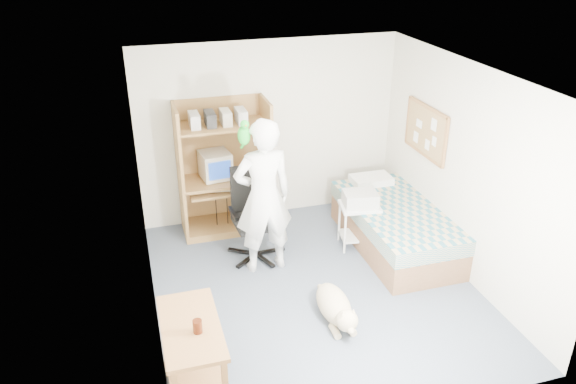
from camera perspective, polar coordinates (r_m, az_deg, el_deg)
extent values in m
plane|color=#4B5466|center=(6.64, 2.74, -9.73)|extent=(4.00, 4.00, 0.00)
cube|color=beige|center=(7.77, -1.91, 6.19)|extent=(3.60, 0.02, 2.50)
cube|color=beige|center=(6.77, 17.53, 1.92)|extent=(0.02, 4.00, 2.50)
cube|color=beige|center=(5.71, -14.34, -2.19)|extent=(0.02, 4.00, 2.50)
cube|color=white|center=(5.57, 3.28, 11.70)|extent=(3.60, 4.00, 0.02)
cube|color=brown|center=(7.42, -10.87, 1.84)|extent=(0.04, 0.60, 1.80)
cube|color=brown|center=(7.59, -2.17, 2.89)|extent=(0.04, 0.60, 1.80)
cube|color=brown|center=(7.75, -6.87, 3.19)|extent=(1.20, 0.02, 1.80)
cube|color=brown|center=(7.55, -6.41, 1.26)|extent=(1.12, 0.60, 0.04)
cube|color=brown|center=(7.52, -6.26, 0.33)|extent=(1.00, 0.50, 0.03)
cube|color=brown|center=(7.27, -6.70, 6.72)|extent=(1.12, 0.55, 0.03)
cube|color=brown|center=(7.86, -6.17, -3.32)|extent=(1.12, 0.60, 0.10)
cube|color=brown|center=(7.46, 10.75, -4.22)|extent=(1.00, 2.00, 0.36)
cube|color=#2F6D7E|center=(7.32, 10.93, -2.32)|extent=(1.02, 2.02, 0.20)
cube|color=white|center=(7.90, 8.44, 1.18)|extent=(0.55, 0.35, 0.12)
cube|color=brown|center=(4.99, -9.87, -13.39)|extent=(0.50, 1.00, 0.04)
cube|color=brown|center=(5.57, -12.30, -13.87)|extent=(0.05, 0.05, 0.70)
cube|color=brown|center=(5.59, -8.12, -13.29)|extent=(0.05, 0.05, 0.70)
cube|color=brown|center=(5.34, -9.42, -17.82)|extent=(0.46, 0.92, 0.03)
cube|color=olive|center=(7.39, 13.84, 6.05)|extent=(0.03, 0.90, 0.60)
cube|color=brown|center=(7.29, 14.07, 8.34)|extent=(0.04, 0.94, 0.04)
cube|color=brown|center=(7.49, 13.57, 3.82)|extent=(0.04, 0.94, 0.04)
cylinder|color=black|center=(7.19, -3.26, -6.27)|extent=(0.65, 0.65, 0.06)
cylinder|color=black|center=(7.08, -3.30, -4.86)|extent=(0.06, 0.06, 0.43)
cube|color=black|center=(6.95, -3.36, -3.01)|extent=(0.53, 0.53, 0.09)
cube|color=black|center=(7.00, -4.02, 0.48)|extent=(0.46, 0.09, 0.60)
cube|color=black|center=(6.81, -5.57, -2.18)|extent=(0.06, 0.33, 0.04)
cube|color=black|center=(6.95, -1.25, -1.48)|extent=(0.06, 0.33, 0.04)
imported|color=white|center=(6.54, -2.52, -0.51)|extent=(0.72, 0.50, 1.92)
ellipsoid|color=#159525|center=(6.21, -4.50, 5.75)|extent=(0.14, 0.14, 0.23)
sphere|color=#159525|center=(6.12, -4.44, 6.86)|extent=(0.10, 0.10, 0.10)
cone|color=orange|center=(6.08, -4.31, 6.72)|extent=(0.04, 0.05, 0.04)
cylinder|color=#159525|center=(6.30, -4.60, 4.80)|extent=(0.04, 0.16, 0.14)
ellipsoid|color=tan|center=(6.15, 4.67, -11.30)|extent=(0.33, 0.69, 0.31)
sphere|color=tan|center=(5.82, 6.01, -12.86)|extent=(0.23, 0.23, 0.23)
cone|color=tan|center=(5.73, 5.58, -12.26)|extent=(0.07, 0.07, 0.09)
cone|color=tan|center=(5.76, 6.67, -12.05)|extent=(0.07, 0.07, 0.09)
ellipsoid|color=tan|center=(5.78, 6.34, -13.72)|extent=(0.08, 0.13, 0.08)
cylinder|color=tan|center=(6.46, 3.53, -9.85)|extent=(0.06, 0.22, 0.11)
cube|color=white|center=(7.22, 7.30, -1.46)|extent=(0.55, 0.47, 0.04)
cube|color=white|center=(7.42, 7.12, -4.38)|extent=(0.51, 0.42, 0.03)
cylinder|color=white|center=(7.14, 6.10, -4.33)|extent=(0.03, 0.03, 0.57)
cylinder|color=white|center=(7.30, 9.27, -3.81)|extent=(0.03, 0.03, 0.57)
cylinder|color=white|center=(7.41, 5.12, -3.09)|extent=(0.03, 0.03, 0.57)
cylinder|color=white|center=(7.57, 8.20, -2.61)|extent=(0.03, 0.03, 0.57)
cube|color=#B3B2AE|center=(7.17, 7.35, -0.68)|extent=(0.46, 0.38, 0.18)
cube|color=beige|center=(7.50, -7.41, 2.75)|extent=(0.42, 0.44, 0.35)
cube|color=navy|center=(7.32, -6.95, 2.20)|extent=(0.30, 0.05, 0.24)
cube|color=beige|center=(7.47, -6.46, 0.38)|extent=(0.47, 0.23, 0.03)
cylinder|color=gold|center=(7.54, -3.47, 2.02)|extent=(0.08, 0.08, 0.12)
cylinder|color=#3A1609|center=(4.86, -9.18, -13.33)|extent=(0.08, 0.08, 0.12)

